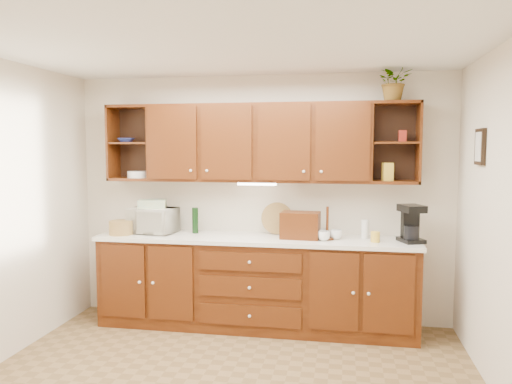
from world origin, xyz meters
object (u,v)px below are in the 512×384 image
at_px(bread_box, 300,225).
at_px(coffee_maker, 411,224).
at_px(microwave, 153,220).
at_px(potted_plant, 394,81).

bearing_deg(bread_box, coffee_maker, 4.46).
xyz_separation_m(bread_box, coffee_maker, (1.06, 0.01, 0.04)).
distance_m(microwave, bread_box, 1.57).
relative_size(coffee_maker, potted_plant, 0.96).
relative_size(microwave, bread_box, 1.28).
bearing_deg(coffee_maker, microwave, 157.94).
bearing_deg(potted_plant, bread_box, -173.11).
bearing_deg(bread_box, microwave, -177.87).
bearing_deg(bread_box, potted_plant, 10.94).
height_order(bread_box, coffee_maker, coffee_maker).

